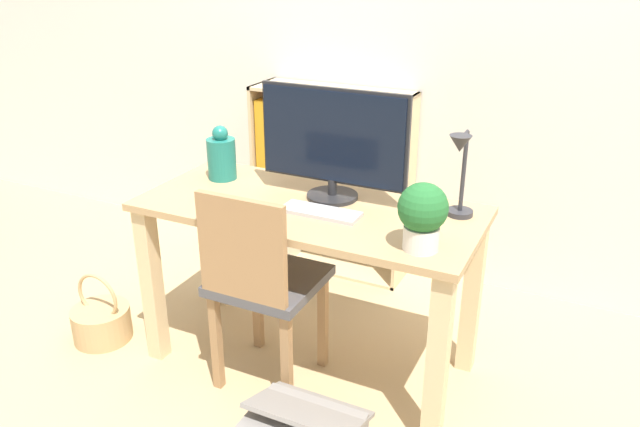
% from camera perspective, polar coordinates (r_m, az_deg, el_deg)
% --- Properties ---
extents(ground_plane, '(10.00, 10.00, 0.00)m').
position_cam_1_polar(ground_plane, '(2.84, -0.90, -13.24)').
color(ground_plane, tan).
extents(wall_back, '(8.00, 0.05, 2.60)m').
position_cam_1_polar(wall_back, '(3.27, 7.53, 16.24)').
color(wall_back, silver).
rests_on(wall_back, ground_plane).
extents(desk, '(1.36, 0.62, 0.74)m').
position_cam_1_polar(desk, '(2.53, -0.99, -2.31)').
color(desk, tan).
rests_on(desk, ground_plane).
extents(monitor, '(0.62, 0.21, 0.45)m').
position_cam_1_polar(monitor, '(2.47, 1.20, 6.71)').
color(monitor, '#232326').
rests_on(monitor, desk).
extents(keyboard, '(0.31, 0.11, 0.02)m').
position_cam_1_polar(keyboard, '(2.39, 0.05, 0.13)').
color(keyboard, '#B2B2B7').
rests_on(keyboard, desk).
extents(vase, '(0.12, 0.12, 0.24)m').
position_cam_1_polar(vase, '(2.76, -8.99, 5.19)').
color(vase, '#1E7266').
rests_on(vase, desk).
extents(desk_lamp, '(0.10, 0.19, 0.34)m').
position_cam_1_polar(desk_lamp, '(2.31, 12.72, 4.06)').
color(desk_lamp, '#2D2D33').
rests_on(desk_lamp, desk).
extents(potted_plant, '(0.17, 0.17, 0.24)m').
position_cam_1_polar(potted_plant, '(2.09, 9.36, -0.04)').
color(potted_plant, silver).
rests_on(potted_plant, desk).
extents(chair, '(0.40, 0.40, 0.88)m').
position_cam_1_polar(chair, '(2.45, -5.40, -6.10)').
color(chair, '#4C4C51').
rests_on(chair, ground_plane).
extents(bookshelf, '(0.86, 0.28, 1.01)m').
position_cam_1_polar(bookshelf, '(3.49, -1.50, 3.04)').
color(bookshelf, '#D8BC8C').
rests_on(bookshelf, ground_plane).
extents(basket, '(0.27, 0.27, 0.34)m').
position_cam_1_polar(basket, '(3.10, -19.35, -9.30)').
color(basket, tan).
rests_on(basket, ground_plane).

